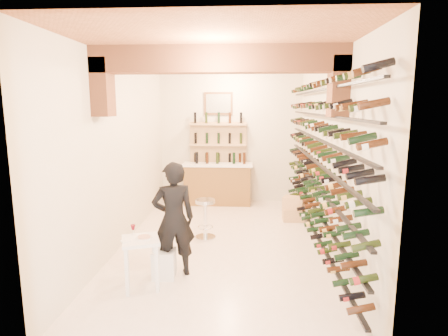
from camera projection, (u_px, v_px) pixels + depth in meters
The scene contains 11 objects.
ground at pixel (223, 243), 6.48m from camera, with size 6.00×6.00×0.00m, color silver.
room_shell at pixel (222, 115), 5.85m from camera, with size 3.52×6.02×3.21m.
wine_rack at pixel (314, 157), 6.13m from camera, with size 0.32×5.70×2.56m.
back_counter at pixel (218, 183), 9.02m from camera, with size 1.70×0.62×1.29m.
back_shelving at pixel (218, 156), 9.15m from camera, with size 1.40×0.31×2.73m.
tasting_table at pixel (141, 248), 4.83m from camera, with size 0.60×0.60×0.82m.
white_stool at pixel (164, 264), 5.18m from camera, with size 0.31×0.31×0.39m, color white.
person at pixel (174, 219), 5.15m from camera, with size 0.60×0.39×1.65m, color black.
chrome_barstool at pixel (205, 216), 6.68m from camera, with size 0.38×0.38×0.73m.
crate_lower at pixel (293, 214), 7.75m from camera, with size 0.44×0.31×0.27m, color tan.
crate_upper at pixel (294, 203), 7.70m from camera, with size 0.42×0.29×0.25m, color tan.
Camera 1 is at (0.39, -6.15, 2.41)m, focal length 29.45 mm.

